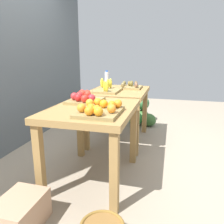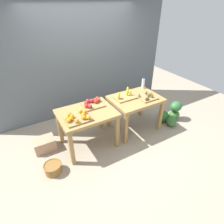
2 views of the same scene
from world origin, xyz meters
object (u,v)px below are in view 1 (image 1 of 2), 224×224
(display_table_left, at_px, (93,118))
(watermelon_pile, at_px, (142,114))
(water_bottle, at_px, (107,78))
(display_table_right, at_px, (119,98))
(orange_bin, at_px, (99,109))
(apple_bin, at_px, (84,98))
(banana_crate, at_px, (107,89))
(cardboard_produce_box, at_px, (20,213))
(kiwi_bin, at_px, (131,86))

(display_table_left, height_order, watermelon_pile, display_table_left)
(water_bottle, height_order, watermelon_pile, water_bottle)
(display_table_left, relative_size, display_table_right, 1.00)
(orange_bin, bearing_deg, apple_bin, 35.93)
(orange_bin, height_order, banana_crate, banana_crate)
(display_table_right, height_order, cardboard_produce_box, display_table_right)
(display_table_right, height_order, water_bottle, water_bottle)
(display_table_left, xyz_separation_m, banana_crate, (0.92, 0.11, 0.15))
(apple_bin, relative_size, water_bottle, 1.66)
(banana_crate, bearing_deg, apple_bin, 175.34)
(display_table_right, distance_m, kiwi_bin, 0.28)
(water_bottle, bearing_deg, apple_bin, -174.27)
(apple_bin, bearing_deg, banana_crate, -4.66)
(display_table_right, xyz_separation_m, orange_bin, (-1.35, -0.15, 0.16))
(apple_bin, height_order, watermelon_pile, apple_bin)
(water_bottle, distance_m, cardboard_produce_box, 2.49)
(display_table_right, bearing_deg, orange_bin, -173.82)
(banana_crate, distance_m, cardboard_produce_box, 1.88)
(display_table_right, relative_size, water_bottle, 4.25)
(orange_bin, bearing_deg, cardboard_produce_box, 142.82)
(apple_bin, xyz_separation_m, banana_crate, (0.71, -0.06, -0.01))
(apple_bin, height_order, kiwi_bin, apple_bin)
(banana_crate, xyz_separation_m, cardboard_produce_box, (-1.73, 0.19, -0.69))
(banana_crate, relative_size, kiwi_bin, 1.21)
(orange_bin, distance_m, watermelon_pile, 2.36)
(kiwi_bin, distance_m, water_bottle, 0.51)
(apple_bin, height_order, cardboard_produce_box, apple_bin)
(display_table_right, distance_m, watermelon_pile, 1.06)
(orange_bin, distance_m, cardboard_produce_box, 1.01)
(display_table_left, height_order, cardboard_produce_box, display_table_left)
(display_table_right, distance_m, banana_crate, 0.28)
(display_table_right, xyz_separation_m, water_bottle, (0.43, 0.30, 0.23))
(display_table_right, relative_size, orange_bin, 2.34)
(orange_bin, relative_size, apple_bin, 1.10)
(display_table_left, distance_m, kiwi_bin, 1.33)
(water_bottle, distance_m, watermelon_pile, 1.02)
(banana_crate, xyz_separation_m, kiwi_bin, (0.40, -0.26, -0.01))
(water_bottle, bearing_deg, display_table_left, -168.87)
(display_table_left, distance_m, watermelon_pile, 2.11)
(orange_bin, height_order, water_bottle, water_bottle)
(kiwi_bin, relative_size, cardboard_produce_box, 0.91)
(cardboard_produce_box, bearing_deg, watermelon_pile, -10.65)
(apple_bin, bearing_deg, orange_bin, -144.07)
(display_table_left, height_order, orange_bin, orange_bin)
(display_table_left, xyz_separation_m, display_table_right, (1.12, 0.00, 0.00))
(display_table_left, relative_size, watermelon_pile, 1.67)
(orange_bin, height_order, apple_bin, apple_bin)
(display_table_right, relative_size, kiwi_bin, 2.87)
(display_table_right, height_order, kiwi_bin, kiwi_bin)
(watermelon_pile, bearing_deg, apple_bin, 167.47)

